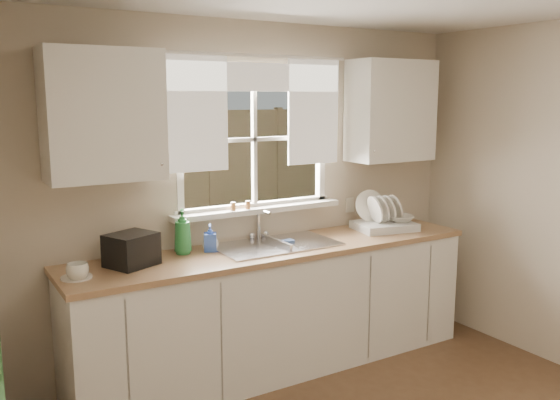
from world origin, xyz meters
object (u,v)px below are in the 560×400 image
soap_bottle_a (183,232)px  black_appliance (131,250)px  dish_rack (383,221)px  cup (78,272)px

soap_bottle_a → black_appliance: soap_bottle_a is taller
dish_rack → cup: dish_rack is taller
cup → black_appliance: (0.36, 0.14, 0.05)m
dish_rack → black_appliance: bearing=179.1°
dish_rack → black_appliance: dish_rack is taller
soap_bottle_a → dish_rack: bearing=19.2°
dish_rack → soap_bottle_a: bearing=175.5°
soap_bottle_a → black_appliance: size_ratio=1.09×
soap_bottle_a → cup: size_ratio=2.39×
dish_rack → cup: bearing=-177.5°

